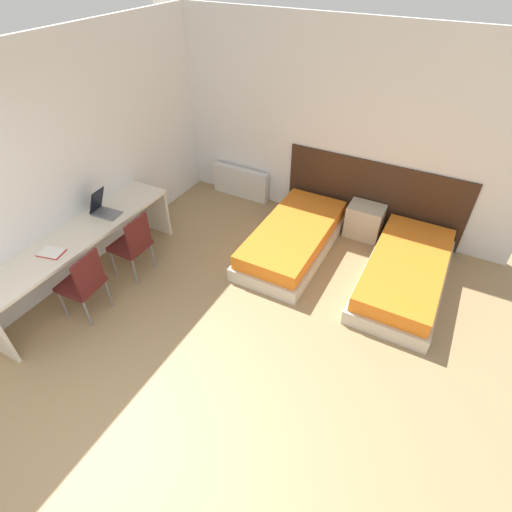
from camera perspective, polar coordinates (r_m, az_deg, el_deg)
The scene contains 13 objects.
ground_plane at distance 3.87m, azimuth -19.28°, elevation -27.24°, with size 20.00×20.00×0.00m, color #9E7F56.
wall_back at distance 5.73m, azimuth 9.91°, elevation 17.60°, with size 5.35×0.05×2.70m.
wall_left at distance 5.23m, azimuth -23.57°, elevation 12.75°, with size 0.05×5.37×2.70m.
headboard_panel at distance 5.88m, azimuth 16.25°, elevation 8.13°, with size 2.51×0.03×1.04m.
bed_near_window at distance 5.42m, azimuth 5.34°, elevation 2.48°, with size 0.92×1.93×0.38m.
bed_near_door at distance 5.18m, azimuth 20.47°, elevation -2.32°, with size 0.92×1.93×0.38m.
nightstand at distance 5.85m, azimuth 15.21°, elevation 4.85°, with size 0.49×0.36×0.48m.
radiator at distance 6.59m, azimuth -2.22°, elevation 10.48°, with size 0.96×0.12×0.49m.
desk at distance 5.08m, azimuth -23.74°, elevation 1.67°, with size 0.57×2.54×0.73m.
chair_near_laptop at distance 5.06m, azimuth -17.18°, elevation 1.81°, with size 0.41×0.41×0.86m.
chair_near_notebook at distance 4.70m, azimuth -23.41°, elevation -3.38°, with size 0.43×0.43×0.86m.
laptop at distance 5.22m, azimuth -21.00°, elevation 6.30°, with size 0.36×0.24×0.33m.
open_notebook at distance 4.82m, azimuth -27.19°, elevation 0.46°, with size 0.30×0.24×0.02m.
Camera 1 is at (1.65, -0.68, 3.43)m, focal length 28.00 mm.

